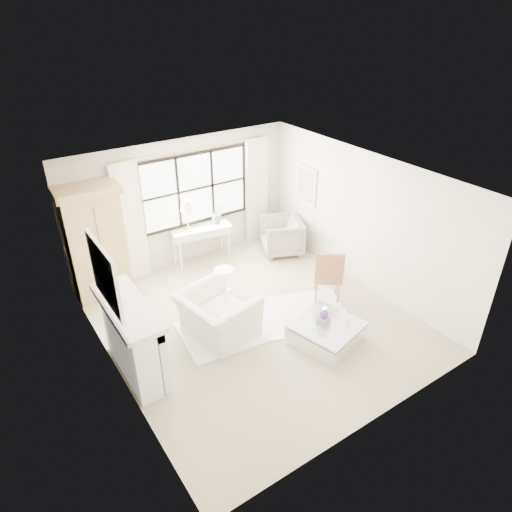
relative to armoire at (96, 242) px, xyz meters
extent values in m
plane|color=tan|center=(1.97, -2.43, -1.14)|extent=(5.50, 5.50, 0.00)
plane|color=white|center=(1.97, -2.43, 1.56)|extent=(5.50, 5.50, 0.00)
plane|color=beige|center=(1.97, 0.32, 0.21)|extent=(5.00, 0.00, 5.00)
plane|color=beige|center=(1.97, -5.18, 0.21)|extent=(5.00, 0.00, 5.00)
plane|color=white|center=(-0.53, -2.43, 0.21)|extent=(0.00, 5.50, 5.50)
plane|color=silver|center=(4.47, -2.43, 0.21)|extent=(0.00, 5.50, 5.50)
cube|color=white|center=(2.27, 0.30, 0.46)|extent=(2.40, 0.02, 1.50)
cylinder|color=#A87B3A|center=(2.27, 0.24, 1.33)|extent=(3.30, 0.04, 0.04)
cube|color=white|center=(0.77, 0.22, 0.10)|extent=(0.55, 0.10, 2.47)
cube|color=beige|center=(3.77, 0.22, 0.10)|extent=(0.55, 0.10, 2.47)
cube|color=silver|center=(-0.32, -2.43, -0.55)|extent=(0.34, 1.50, 1.18)
cube|color=#A8A7AE|center=(-0.15, -2.43, -0.61)|extent=(0.03, 1.22, 0.97)
cube|color=black|center=(-0.14, -2.43, -0.82)|extent=(0.06, 0.52, 0.50)
cube|color=silver|center=(-0.28, -2.43, 0.08)|extent=(0.58, 1.66, 0.08)
cube|color=white|center=(-0.50, -2.43, 0.70)|extent=(0.05, 1.15, 0.95)
cube|color=silver|center=(-0.47, -2.43, 0.70)|extent=(0.02, 1.00, 0.80)
cube|color=silver|center=(4.44, -0.73, 0.41)|extent=(0.04, 0.62, 0.82)
cube|color=#B7A68E|center=(4.42, -0.73, 0.41)|extent=(0.01, 0.52, 0.72)
cylinder|color=black|center=(-0.31, -1.85, 0.14)|extent=(0.12, 0.12, 0.03)
cylinder|color=black|center=(-0.31, -1.85, 0.30)|extent=(0.03, 0.03, 0.30)
cone|color=#FBEDCD|center=(-0.31, -1.85, 0.54)|extent=(0.22, 0.22, 0.18)
cube|color=tan|center=(0.00, 0.00, -0.09)|extent=(1.03, 0.65, 2.10)
cube|color=tan|center=(0.00, 0.00, 1.03)|extent=(1.15, 0.75, 0.14)
cube|color=white|center=(2.23, 0.09, -0.46)|extent=(1.29, 0.62, 0.14)
cube|color=white|center=(2.23, 0.09, -0.37)|extent=(1.36, 0.67, 0.06)
cylinder|color=#B5903F|center=(1.94, 0.08, -0.32)|extent=(0.14, 0.14, 0.03)
cylinder|color=#B5903F|center=(1.94, 0.08, -0.08)|extent=(0.02, 0.02, 0.46)
cone|color=#FFEFD0|center=(1.94, 0.08, 0.24)|extent=(0.28, 0.28, 0.22)
imported|color=#586D49|center=(2.64, 0.07, -0.08)|extent=(0.36, 0.33, 0.53)
cylinder|color=white|center=(1.99, -1.28, -1.12)|extent=(0.26, 0.26, 0.03)
cylinder|color=white|center=(1.99, -1.28, -0.89)|extent=(0.06, 0.06, 0.44)
cylinder|color=white|center=(1.99, -1.28, -0.65)|extent=(0.40, 0.40, 0.03)
cube|color=white|center=(1.46, -2.38, -1.12)|extent=(1.85, 1.41, 0.03)
cube|color=white|center=(2.76, -2.71, -1.12)|extent=(2.04, 1.79, 0.03)
imported|color=white|center=(1.22, -2.35, -0.74)|extent=(1.26, 1.38, 0.79)
imported|color=gray|center=(3.90, -0.60, -0.74)|extent=(1.16, 1.15, 0.81)
cube|color=beige|center=(3.52, -2.57, -0.68)|extent=(0.66, 0.66, 0.07)
cube|color=#A96E47|center=(3.37, -2.75, -0.36)|extent=(0.41, 0.34, 0.60)
cube|color=silver|center=(2.63, -3.56, -0.98)|extent=(1.21, 1.21, 0.32)
cube|color=silver|center=(2.63, -3.56, -0.78)|extent=(1.21, 1.21, 0.04)
cube|color=gray|center=(2.57, -3.52, -0.69)|extent=(0.20, 0.20, 0.13)
sphere|color=#612F76|center=(2.57, -3.52, -0.55)|extent=(0.15, 0.15, 0.15)
cylinder|color=white|center=(2.90, -3.74, -0.70)|extent=(0.08, 0.08, 0.12)
imported|color=silver|center=(2.83, -3.33, -0.68)|extent=(0.20, 0.20, 0.17)
camera|label=1|loc=(-1.72, -7.90, 3.96)|focal=32.00mm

